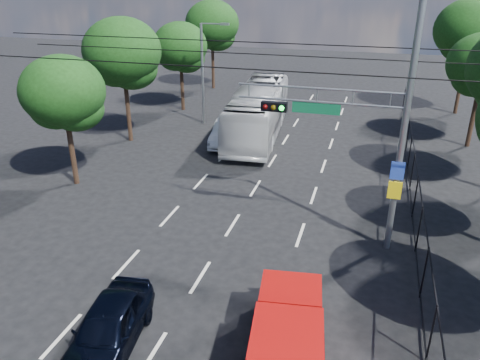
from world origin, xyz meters
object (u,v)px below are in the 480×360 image
at_px(signal_mast, 370,119).
at_px(white_bus, 258,111).
at_px(red_pickup, 288,337).
at_px(navy_hatchback, 108,328).
at_px(white_van, 228,132).

xyz_separation_m(signal_mast, white_bus, (-7.28, 12.45, -3.58)).
bearing_deg(white_bus, signal_mast, -65.13).
height_order(signal_mast, red_pickup, signal_mast).
relative_size(navy_hatchback, white_bus, 0.35).
distance_m(navy_hatchback, white_bus, 20.48).
distance_m(white_bus, white_van, 2.79).
bearing_deg(white_bus, white_van, -128.19).
relative_size(signal_mast, white_bus, 0.79).
bearing_deg(white_bus, navy_hatchback, -93.53).
bearing_deg(signal_mast, white_van, 130.44).
bearing_deg(white_van, signal_mast, -55.04).
bearing_deg(navy_hatchback, signal_mast, 42.52).
xyz_separation_m(signal_mast, white_van, (-8.71, 10.23, -4.47)).
relative_size(signal_mast, white_van, 2.03).
xyz_separation_m(navy_hatchback, white_van, (-2.12, 18.22, 0.05)).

